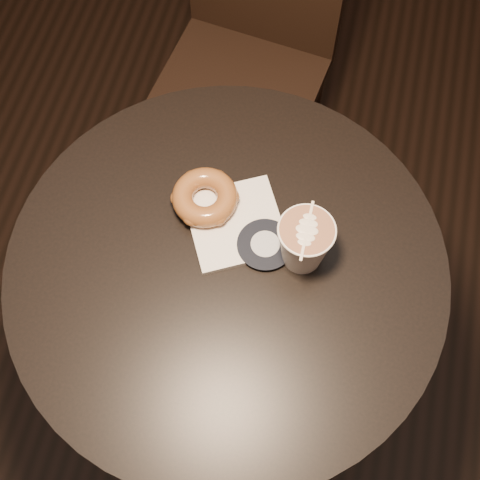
# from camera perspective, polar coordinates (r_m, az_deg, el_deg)

# --- Properties ---
(cafe_table) EXTENTS (0.70, 0.70, 0.75)m
(cafe_table) POSITION_cam_1_polar(r_m,az_deg,el_deg) (1.23, -1.00, -5.77)
(cafe_table) COLOR black
(cafe_table) RESTS_ON ground
(chair) EXTENTS (0.42, 0.42, 0.94)m
(chair) POSITION_cam_1_polar(r_m,az_deg,el_deg) (1.62, 0.99, 17.29)
(chair) COLOR black
(chair) RESTS_ON ground
(pastry_bag) EXTENTS (0.20, 0.20, 0.01)m
(pastry_bag) POSITION_cam_1_polar(r_m,az_deg,el_deg) (1.07, -0.37, 1.43)
(pastry_bag) COLOR white
(pastry_bag) RESTS_ON cafe_table
(doughnut) EXTENTS (0.11, 0.11, 0.03)m
(doughnut) POSITION_cam_1_polar(r_m,az_deg,el_deg) (1.07, -3.01, 3.67)
(doughnut) COLOR brown
(doughnut) RESTS_ON pastry_bag
(latte_cup) EXTENTS (0.09, 0.09, 0.10)m
(latte_cup) POSITION_cam_1_polar(r_m,az_deg,el_deg) (1.01, 5.50, -0.31)
(latte_cup) COLOR white
(latte_cup) RESTS_ON cafe_table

